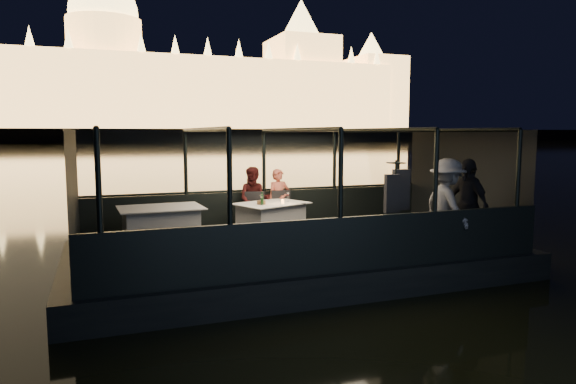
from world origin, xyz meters
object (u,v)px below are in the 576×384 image
object	(u,v)px
wine_bottle	(262,198)
chair_port_left	(257,215)
dining_table_aft	(161,230)
person_man_maroon	(254,200)
passenger_dark	(467,206)
coat_stand	(395,208)
dining_table_central	(271,221)
chair_port_right	(284,213)
person_woman_coral	(279,199)
passenger_stripe	(447,209)

from	to	relation	value
wine_bottle	chair_port_left	bearing A→B (deg)	81.69
dining_table_aft	wine_bottle	xyz separation A→B (m)	(2.04, 0.02, 0.53)
person_man_maroon	wine_bottle	bearing A→B (deg)	-74.47
chair_port_left	passenger_dark	world-z (taller)	passenger_dark
coat_stand	dining_table_central	bearing A→B (deg)	123.62
dining_table_central	person_man_maroon	xyz separation A→B (m)	(-0.15, 0.72, 0.36)
chair_port_right	wine_bottle	bearing A→B (deg)	-132.36
chair_port_left	chair_port_right	size ratio (longest dim) A/B	0.99
dining_table_central	wine_bottle	bearing A→B (deg)	-138.75
person_woman_coral	passenger_stripe	world-z (taller)	passenger_stripe
chair_port_left	chair_port_right	distance (m)	0.63
dining_table_central	coat_stand	world-z (taller)	coat_stand
dining_table_aft	wine_bottle	size ratio (longest dim) A/B	5.67
person_woman_coral	passenger_dark	size ratio (longest dim) A/B	0.81
chair_port_right	dining_table_central	bearing A→B (deg)	-131.19
dining_table_central	coat_stand	size ratio (longest dim) A/B	0.82
coat_stand	person_woman_coral	size ratio (longest dim) A/B	1.23
chair_port_right	passenger_stripe	xyz separation A→B (m)	(2.15, -2.90, 0.40)
person_woman_coral	passenger_stripe	distance (m)	3.85
chair_port_right	dining_table_aft	bearing A→B (deg)	-161.44
dining_table_aft	person_woman_coral	world-z (taller)	person_woman_coral
coat_stand	passenger_stripe	size ratio (longest dim) A/B	0.99
dining_table_central	person_woman_coral	size ratio (longest dim) A/B	1.02
person_woman_coral	passenger_dark	distance (m)	4.10
person_woman_coral	passenger_dark	xyz separation A→B (m)	(2.74, -3.05, 0.10)
person_man_maroon	passenger_dark	bearing A→B (deg)	-20.07
dining_table_aft	chair_port_right	xyz separation A→B (m)	(2.77, 0.70, 0.06)
chair_port_right	coat_stand	xyz separation A→B (m)	(1.11, -2.80, 0.45)
dining_table_aft	chair_port_left	size ratio (longest dim) A/B	1.68
person_man_maroon	passenger_dark	world-z (taller)	passenger_dark
person_man_maroon	coat_stand	bearing A→B (deg)	-38.31
passenger_stripe	passenger_dark	world-z (taller)	passenger_stripe
coat_stand	person_man_maroon	world-z (taller)	coat_stand
chair_port_right	coat_stand	bearing A→B (deg)	-64.16
passenger_dark	wine_bottle	distance (m)	4.03
chair_port_left	coat_stand	world-z (taller)	coat_stand
dining_table_aft	person_man_maroon	distance (m)	2.40
person_woman_coral	person_man_maroon	world-z (taller)	person_man_maroon
dining_table_aft	coat_stand	bearing A→B (deg)	-28.41
dining_table_central	coat_stand	bearing A→B (deg)	-56.38
passenger_stripe	chair_port_left	bearing A→B (deg)	47.55
dining_table_central	chair_port_right	size ratio (longest dim) A/B	1.54
coat_stand	passenger_stripe	bearing A→B (deg)	-5.32
passenger_stripe	person_man_maroon	bearing A→B (deg)	44.85
coat_stand	wine_bottle	bearing A→B (deg)	130.93
dining_table_aft	coat_stand	distance (m)	4.44
dining_table_central	passenger_stripe	distance (m)	3.61
passenger_dark	person_woman_coral	bearing A→B (deg)	-139.71
person_man_maroon	passenger_stripe	bearing A→B (deg)	-26.43
dining_table_aft	wine_bottle	distance (m)	2.11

